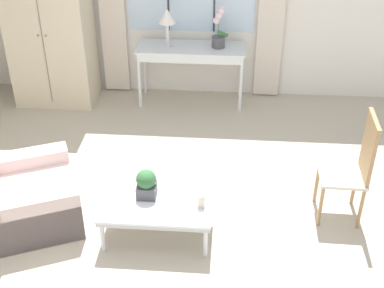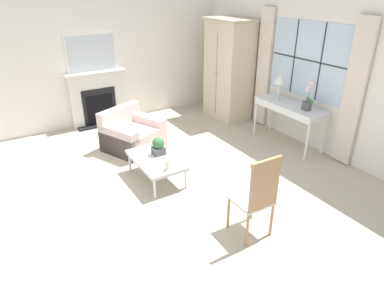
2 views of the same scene
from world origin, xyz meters
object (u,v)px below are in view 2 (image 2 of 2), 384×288
Objects in this scene: console_table at (290,109)px; potted_orchid at (308,99)px; fireplace at (97,95)px; coffee_table at (156,161)px; armoire at (229,69)px; side_chair_wooden at (258,194)px; armchair_upholstered at (132,135)px; potted_plant_small at (158,146)px; table_lamp at (280,80)px; pillar_candle at (167,166)px.

potted_orchid reaches higher than console_table.
fireplace is 1.86× the size of coffee_table.
armoire is 1.94× the size of side_chair_wooden.
console_table is 2.91m from side_chair_wooden.
potted_plant_small is at bearing -1.61° from armchair_upholstered.
potted_orchid is 0.44× the size of armchair_upholstered.
table_lamp reaches higher than side_chair_wooden.
table_lamp is 0.69m from potted_orchid.
pillar_candle is at bearing -77.35° from table_lamp.
fireplace reaches higher than table_lamp.
console_table is (2.93, 2.77, 0.06)m from fireplace.
armoire reaches higher than coffee_table.
table_lamp is at bearing -175.53° from potted_orchid.
fireplace reaches higher than side_chair_wooden.
potted_orchid is (0.66, 0.05, -0.19)m from table_lamp.
pillar_candle is (2.16, -2.72, -0.65)m from armoire.
console_table is 9.98× the size of pillar_candle.
potted_orchid is at bearing 40.37° from fireplace.
fireplace is 1.59m from armchair_upholstered.
potted_orchid is 2.90m from coffee_table.
console_table is 1.37× the size of coffee_table.
armchair_upholstered is 4.27× the size of potted_plant_small.
armoire is 4.28m from side_chair_wooden.
armchair_upholstered is 8.52× the size of pillar_candle.
coffee_table is 0.43m from pillar_candle.
armchair_upholstered is at bearing 174.10° from coffee_table.
fireplace is at bearing -174.56° from side_chair_wooden.
coffee_table is (2.82, 0.01, -0.32)m from fireplace.
console_table is 4.99× the size of potted_plant_small.
armoire is 3.12m from potted_plant_small.
table_lamp is at bearing 67.19° from armchair_upholstered.
armchair_upholstered is at bearing -112.81° from table_lamp.
coffee_table is (0.20, -2.73, -0.86)m from table_lamp.
potted_orchid is at bearing 3.80° from console_table.
potted_plant_small is 2.00× the size of pillar_candle.
potted_plant_small is (1.64, -2.60, -0.57)m from armoire.
armoire reaches higher than potted_orchid.
potted_orchid is 2.78m from potted_plant_small.
potted_orchid is 1.90× the size of potted_plant_small.
table_lamp is at bearing -174.75° from console_table.
fireplace is 3.25m from pillar_candle.
armoire reaches higher than fireplace.
console_table is at bearing 85.45° from potted_plant_small.
fireplace reaches higher than potted_plant_small.
table_lamp reaches higher than coffee_table.
coffee_table is 0.23m from potted_plant_small.
armoire reaches higher than side_chair_wooden.
table_lamp is 0.42× the size of armchair_upholstered.
table_lamp reaches higher than console_table.
console_table is 2.76× the size of table_lamp.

